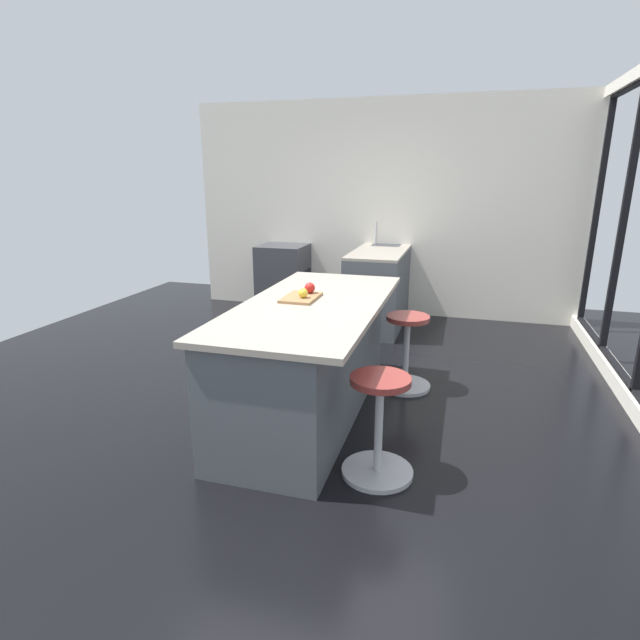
{
  "coord_description": "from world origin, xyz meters",
  "views": [
    {
      "loc": [
        3.61,
        1.1,
        1.77
      ],
      "look_at": [
        0.24,
        0.11,
        0.75
      ],
      "focal_mm": 28.08,
      "sensor_mm": 36.0,
      "label": 1
    }
  ],
  "objects_px": {
    "stool_by_window": "(406,354)",
    "apple_red": "(310,288)",
    "oven_range": "(284,278)",
    "apple_yellow": "(303,293)",
    "cutting_board": "(301,297)",
    "stool_middle": "(379,429)",
    "kitchen_island": "(308,358)"
  },
  "relations": [
    {
      "from": "stool_by_window",
      "to": "apple_red",
      "type": "relative_size",
      "value": 7.9
    },
    {
      "from": "oven_range",
      "to": "apple_yellow",
      "type": "height_order",
      "value": "apple_yellow"
    },
    {
      "from": "oven_range",
      "to": "apple_yellow",
      "type": "xyz_separation_m",
      "value": [
        2.74,
        1.18,
        0.5
      ]
    },
    {
      "from": "cutting_board",
      "to": "stool_middle",
      "type": "bearing_deg",
      "value": 44.45
    },
    {
      "from": "oven_range",
      "to": "stool_middle",
      "type": "relative_size",
      "value": 1.37
    },
    {
      "from": "oven_range",
      "to": "apple_red",
      "type": "bearing_deg",
      "value": 24.5
    },
    {
      "from": "cutting_board",
      "to": "stool_by_window",
      "type": "bearing_deg",
      "value": 129.96
    },
    {
      "from": "stool_middle",
      "to": "cutting_board",
      "type": "bearing_deg",
      "value": -135.55
    },
    {
      "from": "kitchen_island",
      "to": "apple_red",
      "type": "height_order",
      "value": "apple_red"
    },
    {
      "from": "stool_middle",
      "to": "apple_yellow",
      "type": "xyz_separation_m",
      "value": [
        -0.71,
        -0.7,
        0.64
      ]
    },
    {
      "from": "oven_range",
      "to": "cutting_board",
      "type": "xyz_separation_m",
      "value": [
        2.7,
        1.15,
        0.45
      ]
    },
    {
      "from": "oven_range",
      "to": "cutting_board",
      "type": "bearing_deg",
      "value": 22.98
    },
    {
      "from": "oven_range",
      "to": "stool_middle",
      "type": "height_order",
      "value": "oven_range"
    },
    {
      "from": "stool_by_window",
      "to": "stool_middle",
      "type": "xyz_separation_m",
      "value": [
        1.36,
        0.0,
        0.0
      ]
    },
    {
      "from": "stool_by_window",
      "to": "apple_yellow",
      "type": "xyz_separation_m",
      "value": [
        0.65,
        -0.7,
        0.64
      ]
    },
    {
      "from": "oven_range",
      "to": "apple_red",
      "type": "distance_m",
      "value": 2.89
    },
    {
      "from": "kitchen_island",
      "to": "cutting_board",
      "type": "relative_size",
      "value": 5.98
    },
    {
      "from": "kitchen_island",
      "to": "apple_yellow",
      "type": "relative_size",
      "value": 29.78
    },
    {
      "from": "apple_yellow",
      "to": "stool_by_window",
      "type": "bearing_deg",
      "value": 132.97
    },
    {
      "from": "stool_middle",
      "to": "stool_by_window",
      "type": "bearing_deg",
      "value": 180.0
    },
    {
      "from": "stool_by_window",
      "to": "apple_yellow",
      "type": "bearing_deg",
      "value": -47.03
    },
    {
      "from": "kitchen_island",
      "to": "stool_middle",
      "type": "distance_m",
      "value": 0.96
    },
    {
      "from": "cutting_board",
      "to": "apple_red",
      "type": "xyz_separation_m",
      "value": [
        -0.12,
        0.03,
        0.05
      ]
    },
    {
      "from": "stool_middle",
      "to": "cutting_board",
      "type": "xyz_separation_m",
      "value": [
        -0.75,
        -0.73,
        0.59
      ]
    },
    {
      "from": "kitchen_island",
      "to": "stool_middle",
      "type": "bearing_deg",
      "value": 44.24
    },
    {
      "from": "kitchen_island",
      "to": "apple_red",
      "type": "relative_size",
      "value": 26.49
    },
    {
      "from": "kitchen_island",
      "to": "apple_red",
      "type": "xyz_separation_m",
      "value": [
        -0.18,
        -0.04,
        0.5
      ]
    },
    {
      "from": "stool_middle",
      "to": "cutting_board",
      "type": "height_order",
      "value": "cutting_board"
    },
    {
      "from": "kitchen_island",
      "to": "apple_yellow",
      "type": "height_order",
      "value": "apple_yellow"
    },
    {
      "from": "oven_range",
      "to": "stool_by_window",
      "type": "relative_size",
      "value": 1.37
    },
    {
      "from": "stool_middle",
      "to": "apple_yellow",
      "type": "bearing_deg",
      "value": -135.12
    },
    {
      "from": "oven_range",
      "to": "apple_yellow",
      "type": "relative_size",
      "value": 12.21
    }
  ]
}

